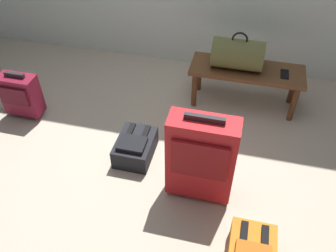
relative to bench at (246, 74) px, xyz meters
The scene contains 7 objects.
ground_plane 1.20m from the bench, 124.57° to the right, with size 6.60×6.60×0.00m, color #B2A893.
bench is the anchor object (origin of this frame).
duffel_bag_olive 0.22m from the bench, behind, with size 0.44×0.26×0.34m.
cell_phone 0.32m from the bench, ahead, with size 0.07×0.14×0.01m.
suitcase_upright_red 1.15m from the bench, 100.99° to the right, with size 0.46×0.21×0.74m.
suitcase_small_burgundy 2.00m from the bench, 161.37° to the right, with size 0.32×0.19×0.46m.
backpack_dark 1.19m from the bench, 131.53° to the right, with size 0.28×0.38×0.21m.
Camera 1 is at (0.60, -1.78, 2.13)m, focal length 37.94 mm.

